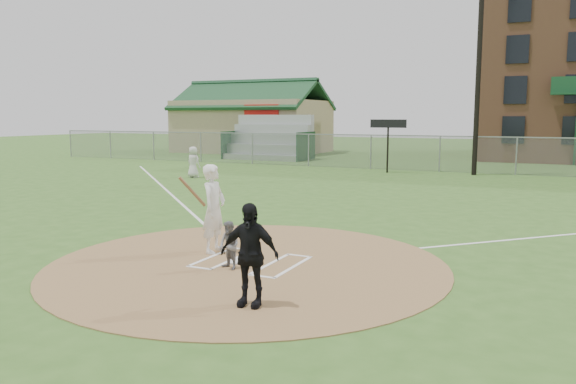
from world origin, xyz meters
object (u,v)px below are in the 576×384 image
at_px(home_plate, 240,262).
at_px(batter_at_plate, 214,208).
at_px(catcher, 229,245).
at_px(umpire, 249,254).
at_px(ondeck_player, 193,162).

relative_size(home_plate, batter_at_plate, 0.20).
bearing_deg(home_plate, catcher, -83.28).
xyz_separation_m(home_plate, batter_at_plate, (-1.00, 0.55, 1.00)).
height_order(home_plate, catcher, catcher).
relative_size(home_plate, catcher, 0.42).
bearing_deg(umpire, home_plate, 116.26).
distance_m(home_plate, catcher, 0.74).
height_order(home_plate, ondeck_player, ondeck_player).
xyz_separation_m(home_plate, catcher, (0.07, -0.55, 0.48)).
xyz_separation_m(umpire, batter_at_plate, (-2.51, 2.85, 0.15)).
bearing_deg(home_plate, batter_at_plate, 151.29).
relative_size(umpire, batter_at_plate, 0.85).
relative_size(catcher, ondeck_player, 0.62).
relative_size(ondeck_player, batter_at_plate, 0.78).
bearing_deg(catcher, batter_at_plate, 156.03).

